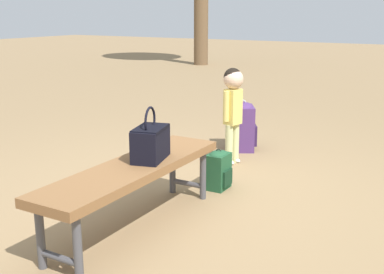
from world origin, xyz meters
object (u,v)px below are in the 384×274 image
object	(u,v)px
handbag	(151,142)
backpack_small	(219,169)
park_bench	(134,173)
backpack_large	(242,125)
child_standing	(233,101)

from	to	relation	value
handbag	backpack_small	distance (m)	0.91
park_bench	backpack_large	xyz separation A→B (m)	(2.15, 0.19, -0.12)
park_bench	backpack_small	world-z (taller)	park_bench
park_bench	child_standing	world-z (taller)	child_standing
park_bench	backpack_large	size ratio (longest dim) A/B	2.97
backpack_large	backpack_small	world-z (taller)	backpack_large
handbag	backpack_small	bearing A→B (deg)	-7.60
park_bench	child_standing	xyz separation A→B (m)	(1.65, 0.07, 0.22)
park_bench	backpack_small	size ratio (longest dim) A/B	4.66
handbag	backpack_large	size ratio (longest dim) A/B	0.68
child_standing	backpack_large	xyz separation A→B (m)	(0.49, 0.12, -0.35)
backpack_small	backpack_large	bearing A→B (deg)	15.52
child_standing	backpack_large	size ratio (longest dim) A/B	1.71
park_bench	backpack_small	bearing A→B (deg)	-8.24
backpack_small	handbag	bearing A→B (deg)	172.40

